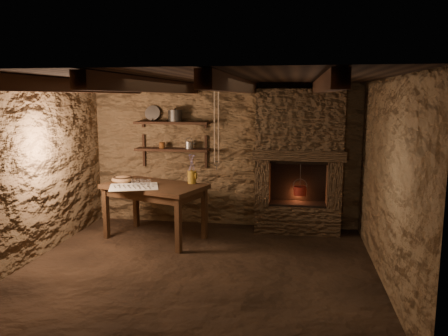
% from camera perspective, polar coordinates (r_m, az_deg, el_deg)
% --- Properties ---
extents(floor, '(4.50, 4.50, 0.00)m').
position_cam_1_polar(floor, '(5.78, -3.35, -12.86)').
color(floor, black).
rests_on(floor, ground).
extents(back_wall, '(4.50, 0.04, 2.40)m').
position_cam_1_polar(back_wall, '(7.38, -0.04, 1.68)').
color(back_wall, brown).
rests_on(back_wall, floor).
extents(front_wall, '(4.50, 0.04, 2.40)m').
position_cam_1_polar(front_wall, '(3.57, -10.63, -6.77)').
color(front_wall, brown).
rests_on(front_wall, floor).
extents(left_wall, '(0.04, 4.00, 2.40)m').
position_cam_1_polar(left_wall, '(6.33, -23.75, -0.39)').
color(left_wall, brown).
rests_on(left_wall, floor).
extents(right_wall, '(0.04, 4.00, 2.40)m').
position_cam_1_polar(right_wall, '(5.42, 20.44, -1.71)').
color(right_wall, brown).
rests_on(right_wall, floor).
extents(ceiling, '(4.50, 4.00, 0.04)m').
position_cam_1_polar(ceiling, '(5.36, -3.60, 11.64)').
color(ceiling, black).
rests_on(ceiling, back_wall).
extents(beam_far_left, '(0.14, 3.95, 0.16)m').
position_cam_1_polar(beam_far_left, '(5.88, -18.23, 10.12)').
color(beam_far_left, black).
rests_on(beam_far_left, ceiling).
extents(beam_mid_left, '(0.14, 3.95, 0.16)m').
position_cam_1_polar(beam_mid_left, '(5.49, -8.77, 10.56)').
color(beam_mid_left, black).
rests_on(beam_mid_left, ceiling).
extents(beam_mid_right, '(0.14, 3.95, 0.16)m').
position_cam_1_polar(beam_mid_right, '(5.27, 1.82, 10.72)').
color(beam_mid_right, black).
rests_on(beam_mid_right, ceiling).
extents(beam_far_right, '(0.14, 3.95, 0.16)m').
position_cam_1_polar(beam_far_right, '(5.23, 12.93, 10.50)').
color(beam_far_right, black).
rests_on(beam_far_right, ceiling).
extents(shelf_lower, '(1.25, 0.30, 0.04)m').
position_cam_1_polar(shelf_lower, '(7.40, -6.75, 2.41)').
color(shelf_lower, black).
rests_on(shelf_lower, back_wall).
extents(shelf_upper, '(1.25, 0.30, 0.04)m').
position_cam_1_polar(shelf_upper, '(7.36, -6.82, 5.89)').
color(shelf_upper, black).
rests_on(shelf_upper, back_wall).
extents(hearth, '(1.43, 0.51, 2.30)m').
position_cam_1_polar(hearth, '(7.05, 9.73, 1.40)').
color(hearth, '#3B2B1D').
rests_on(hearth, floor).
extents(work_table, '(1.70, 1.30, 0.86)m').
position_cam_1_polar(work_table, '(6.83, -8.99, -5.37)').
color(work_table, black).
rests_on(work_table, floor).
extents(linen_cloth, '(0.85, 0.77, 0.01)m').
position_cam_1_polar(linen_cloth, '(6.60, -11.69, -2.42)').
color(linen_cloth, beige).
rests_on(linen_cloth, work_table).
extents(pewter_cutlery_row, '(0.63, 0.41, 0.01)m').
position_cam_1_polar(pewter_cutlery_row, '(6.57, -11.77, -2.38)').
color(pewter_cutlery_row, gray).
rests_on(pewter_cutlery_row, linen_cloth).
extents(drinking_glasses, '(0.23, 0.07, 0.09)m').
position_cam_1_polar(drinking_glasses, '(6.70, -11.11, -1.79)').
color(drinking_glasses, white).
rests_on(drinking_glasses, linen_cloth).
extents(stoneware_jug, '(0.17, 0.17, 0.46)m').
position_cam_1_polar(stoneware_jug, '(6.72, -4.20, -0.37)').
color(stoneware_jug, olive).
rests_on(stoneware_jug, work_table).
extents(wooden_bowl, '(0.41, 0.41, 0.12)m').
position_cam_1_polar(wooden_bowl, '(7.01, -13.10, -1.47)').
color(wooden_bowl, olive).
rests_on(wooden_bowl, work_table).
extents(iron_stockpot, '(0.25, 0.25, 0.17)m').
position_cam_1_polar(iron_stockpot, '(7.34, -6.39, 6.73)').
color(iron_stockpot, '#2F2D2A').
rests_on(iron_stockpot, shelf_upper).
extents(tin_pan, '(0.27, 0.12, 0.26)m').
position_cam_1_polar(tin_pan, '(7.56, -9.30, 7.08)').
color(tin_pan, '#9D9D97').
rests_on(tin_pan, shelf_upper).
extents(small_kettle, '(0.21, 0.18, 0.18)m').
position_cam_1_polar(small_kettle, '(7.32, -4.58, 3.00)').
color(small_kettle, '#9D9D97').
rests_on(small_kettle, shelf_lower).
extents(rusty_tin, '(0.13, 0.13, 0.10)m').
position_cam_1_polar(rusty_tin, '(7.45, -8.10, 2.96)').
color(rusty_tin, '#572C11').
rests_on(rusty_tin, shelf_lower).
extents(red_pot, '(0.23, 0.23, 0.54)m').
position_cam_1_polar(red_pot, '(7.10, 9.90, -2.86)').
color(red_pot, maroon).
rests_on(red_pot, hearth).
extents(hanging_ropes, '(0.08, 0.08, 1.20)m').
position_cam_1_polar(hanging_ropes, '(6.39, -0.99, 5.89)').
color(hanging_ropes, beige).
rests_on(hanging_ropes, ceiling).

